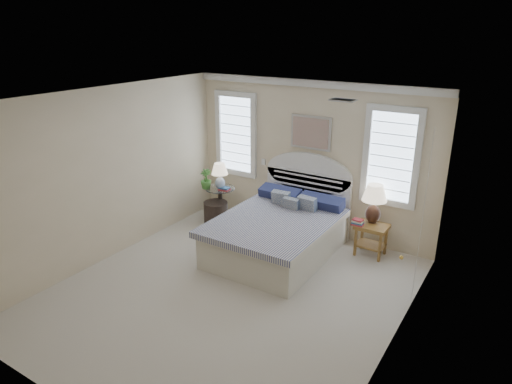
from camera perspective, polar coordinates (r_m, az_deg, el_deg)
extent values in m
cube|color=#BDB1A1|center=(6.58, -3.44, -12.39)|extent=(4.50, 5.00, 0.01)
cube|color=silver|center=(5.62, -4.02, 11.54)|extent=(4.50, 5.00, 0.01)
cube|color=beige|center=(8.02, 6.82, 4.16)|extent=(4.50, 0.02, 2.70)
cube|color=beige|center=(7.45, -17.90, 2.06)|extent=(0.02, 5.00, 2.70)
cube|color=beige|center=(5.09, 17.45, -6.29)|extent=(0.02, 5.00, 2.70)
cube|color=silver|center=(7.73, 7.09, 13.32)|extent=(4.50, 0.08, 0.12)
cube|color=#B2B2B2|center=(5.74, 10.81, 11.22)|extent=(0.30, 0.20, 0.02)
cube|color=silver|center=(8.49, 0.94, 3.80)|extent=(0.08, 0.01, 0.12)
cube|color=#C9E3FF|center=(8.69, -2.47, 7.23)|extent=(0.90, 0.06, 1.60)
cube|color=#C9E3FF|center=(7.46, 16.57, 4.25)|extent=(0.90, 0.06, 1.60)
cube|color=silver|center=(7.87, 6.83, 7.38)|extent=(0.74, 0.04, 0.58)
cube|color=white|center=(6.23, 20.13, -3.19)|extent=(0.02, 1.80, 2.40)
cube|color=beige|center=(7.43, 2.52, -5.94)|extent=(1.60, 2.10, 0.55)
cube|color=navy|center=(7.25, 2.36, -3.85)|extent=(1.72, 2.15, 0.10)
cube|color=beige|center=(8.22, 6.41, -1.31)|extent=(1.62, 0.08, 1.10)
cube|color=#1F234E|center=(8.09, 3.04, -0.19)|extent=(0.75, 0.31, 0.23)
cube|color=#1F234E|center=(7.76, 8.20, -1.28)|extent=(0.75, 0.31, 0.23)
cube|color=navy|center=(7.84, 3.17, -1.02)|extent=(0.33, 0.20, 0.34)
cube|color=navy|center=(7.63, 6.45, -1.74)|extent=(0.33, 0.20, 0.34)
cube|color=navy|center=(7.66, 4.43, -1.74)|extent=(0.28, 0.14, 0.29)
cylinder|color=black|center=(8.91, -4.42, -3.22)|extent=(0.32, 0.32, 0.03)
cylinder|color=black|center=(8.80, -4.47, -1.52)|extent=(0.08, 0.08, 0.60)
cylinder|color=silver|center=(8.69, -4.53, 0.45)|extent=(0.56, 0.56, 0.02)
cube|color=olive|center=(7.55, 14.31, -4.23)|extent=(0.50, 0.40, 0.06)
cube|color=olive|center=(7.69, 14.10, -6.41)|extent=(0.44, 0.34, 0.03)
cube|color=olive|center=(7.59, 12.34, -6.15)|extent=(0.04, 0.04, 0.47)
cube|color=olive|center=(7.85, 13.11, -5.31)|extent=(0.04, 0.04, 0.47)
cube|color=olive|center=(7.49, 15.22, -6.80)|extent=(0.04, 0.04, 0.47)
cube|color=olive|center=(7.75, 15.90, -5.92)|extent=(0.04, 0.04, 0.47)
cylinder|color=black|center=(8.66, -5.04, -2.57)|extent=(0.52, 0.52, 0.41)
cylinder|color=silver|center=(8.63, -4.50, 0.48)|extent=(0.13, 0.13, 0.03)
ellipsoid|color=silver|center=(8.60, -4.52, 1.10)|extent=(0.24, 0.24, 0.24)
cylinder|color=gold|center=(8.55, -4.55, 2.03)|extent=(0.03, 0.03, 0.09)
cylinder|color=black|center=(7.65, 14.32, -3.54)|extent=(0.16, 0.16, 0.03)
ellipsoid|color=black|center=(7.60, 14.40, -2.66)|extent=(0.29, 0.29, 0.30)
cylinder|color=gold|center=(7.53, 14.52, -1.35)|extent=(0.04, 0.04, 0.11)
imported|color=#3D772F|center=(8.62, -6.28, 1.62)|extent=(0.26, 0.26, 0.38)
cube|color=#AA2A33|center=(8.56, -3.99, 0.33)|extent=(0.22, 0.17, 0.03)
cube|color=#2A5380|center=(8.55, -4.00, 0.51)|extent=(0.21, 0.16, 0.03)
cube|color=#AA2A33|center=(7.48, 12.57, -3.97)|extent=(0.19, 0.15, 0.02)
cube|color=#2A5380|center=(7.47, 12.59, -3.79)|extent=(0.18, 0.14, 0.02)
cube|color=beige|center=(7.46, 12.60, -3.61)|extent=(0.17, 0.13, 0.02)
cube|color=#AA2A33|center=(7.45, 12.62, -3.43)|extent=(0.16, 0.12, 0.02)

